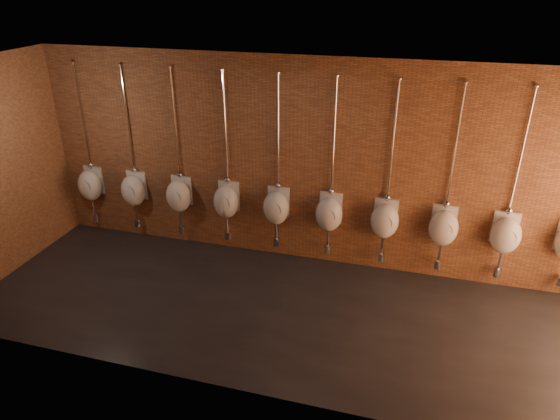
{
  "coord_description": "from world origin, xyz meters",
  "views": [
    {
      "loc": [
        1.53,
        -5.38,
        4.24
      ],
      "look_at": [
        -0.21,
        0.9,
        1.1
      ],
      "focal_mm": 32.0,
      "sensor_mm": 36.0,
      "label": 1
    }
  ],
  "objects_px": {
    "urinal_4": "(276,207)",
    "urinal_5": "(329,213)",
    "urinal_6": "(385,220)",
    "urinal_8": "(506,234)",
    "urinal_0": "(90,184)",
    "urinal_1": "(133,190)",
    "urinal_3": "(226,201)",
    "urinal_7": "(443,227)",
    "urinal_2": "(179,195)"
  },
  "relations": [
    {
      "from": "urinal_0",
      "to": "urinal_4",
      "type": "distance_m",
      "value": 3.33
    },
    {
      "from": "urinal_0",
      "to": "urinal_4",
      "type": "height_order",
      "value": "same"
    },
    {
      "from": "urinal_5",
      "to": "urinal_2",
      "type": "bearing_deg",
      "value": 180.0
    },
    {
      "from": "urinal_2",
      "to": "urinal_7",
      "type": "relative_size",
      "value": 1.0
    },
    {
      "from": "urinal_4",
      "to": "urinal_5",
      "type": "distance_m",
      "value": 0.83
    },
    {
      "from": "urinal_2",
      "to": "urinal_4",
      "type": "distance_m",
      "value": 1.66
    },
    {
      "from": "urinal_2",
      "to": "urinal_6",
      "type": "relative_size",
      "value": 1.0
    },
    {
      "from": "urinal_8",
      "to": "urinal_1",
      "type": "bearing_deg",
      "value": 180.0
    },
    {
      "from": "urinal_5",
      "to": "urinal_8",
      "type": "bearing_deg",
      "value": 0.0
    },
    {
      "from": "urinal_0",
      "to": "urinal_5",
      "type": "height_order",
      "value": "same"
    },
    {
      "from": "urinal_3",
      "to": "urinal_6",
      "type": "bearing_deg",
      "value": 0.0
    },
    {
      "from": "urinal_2",
      "to": "urinal_6",
      "type": "xyz_separation_m",
      "value": [
        3.33,
        0.0,
        0.0
      ]
    },
    {
      "from": "urinal_0",
      "to": "urinal_2",
      "type": "relative_size",
      "value": 1.0
    },
    {
      "from": "urinal_3",
      "to": "urinal_7",
      "type": "height_order",
      "value": "same"
    },
    {
      "from": "urinal_3",
      "to": "urinal_8",
      "type": "xyz_separation_m",
      "value": [
        4.16,
        0.0,
        0.0
      ]
    },
    {
      "from": "urinal_1",
      "to": "urinal_2",
      "type": "distance_m",
      "value": 0.83
    },
    {
      "from": "urinal_4",
      "to": "urinal_7",
      "type": "relative_size",
      "value": 1.0
    },
    {
      "from": "urinal_1",
      "to": "urinal_3",
      "type": "height_order",
      "value": "same"
    },
    {
      "from": "urinal_1",
      "to": "urinal_5",
      "type": "xyz_separation_m",
      "value": [
        3.33,
        0.0,
        0.0
      ]
    },
    {
      "from": "urinal_6",
      "to": "urinal_5",
      "type": "bearing_deg",
      "value": 180.0
    },
    {
      "from": "urinal_2",
      "to": "urinal_6",
      "type": "height_order",
      "value": "same"
    },
    {
      "from": "urinal_2",
      "to": "urinal_5",
      "type": "height_order",
      "value": "same"
    },
    {
      "from": "urinal_3",
      "to": "urinal_5",
      "type": "distance_m",
      "value": 1.66
    },
    {
      "from": "urinal_1",
      "to": "urinal_3",
      "type": "relative_size",
      "value": 1.0
    },
    {
      "from": "urinal_1",
      "to": "urinal_7",
      "type": "height_order",
      "value": "same"
    },
    {
      "from": "urinal_3",
      "to": "urinal_7",
      "type": "relative_size",
      "value": 1.0
    },
    {
      "from": "urinal_2",
      "to": "urinal_4",
      "type": "height_order",
      "value": "same"
    },
    {
      "from": "urinal_8",
      "to": "urinal_0",
      "type": "bearing_deg",
      "value": 180.0
    },
    {
      "from": "urinal_0",
      "to": "urinal_3",
      "type": "xyz_separation_m",
      "value": [
        2.49,
        0.0,
        0.0
      ]
    },
    {
      "from": "urinal_2",
      "to": "urinal_4",
      "type": "bearing_deg",
      "value": 0.0
    },
    {
      "from": "urinal_3",
      "to": "urinal_8",
      "type": "height_order",
      "value": "same"
    },
    {
      "from": "urinal_3",
      "to": "urinal_6",
      "type": "xyz_separation_m",
      "value": [
        2.49,
        0.0,
        0.0
      ]
    },
    {
      "from": "urinal_4",
      "to": "urinal_5",
      "type": "xyz_separation_m",
      "value": [
        0.83,
        0.0,
        0.0
      ]
    },
    {
      "from": "urinal_3",
      "to": "urinal_6",
      "type": "height_order",
      "value": "same"
    },
    {
      "from": "urinal_2",
      "to": "urinal_6",
      "type": "bearing_deg",
      "value": 0.0
    },
    {
      "from": "urinal_6",
      "to": "urinal_3",
      "type": "bearing_deg",
      "value": 180.0
    },
    {
      "from": "urinal_4",
      "to": "urinal_7",
      "type": "bearing_deg",
      "value": 0.0
    },
    {
      "from": "urinal_0",
      "to": "urinal_6",
      "type": "distance_m",
      "value": 4.99
    },
    {
      "from": "urinal_6",
      "to": "urinal_8",
      "type": "height_order",
      "value": "same"
    },
    {
      "from": "urinal_0",
      "to": "urinal_8",
      "type": "distance_m",
      "value": 6.65
    },
    {
      "from": "urinal_2",
      "to": "urinal_8",
      "type": "bearing_deg",
      "value": 0.0
    },
    {
      "from": "urinal_8",
      "to": "urinal_5",
      "type": "bearing_deg",
      "value": 180.0
    },
    {
      "from": "urinal_0",
      "to": "urinal_8",
      "type": "bearing_deg",
      "value": 0.0
    },
    {
      "from": "urinal_0",
      "to": "urinal_1",
      "type": "distance_m",
      "value": 0.83
    },
    {
      "from": "urinal_4",
      "to": "urinal_3",
      "type": "bearing_deg",
      "value": 180.0
    },
    {
      "from": "urinal_7",
      "to": "urinal_2",
      "type": "bearing_deg",
      "value": 180.0
    },
    {
      "from": "urinal_5",
      "to": "urinal_7",
      "type": "distance_m",
      "value": 1.66
    },
    {
      "from": "urinal_8",
      "to": "urinal_6",
      "type": "bearing_deg",
      "value": 180.0
    },
    {
      "from": "urinal_6",
      "to": "urinal_8",
      "type": "relative_size",
      "value": 1.0
    },
    {
      "from": "urinal_0",
      "to": "urinal_3",
      "type": "distance_m",
      "value": 2.49
    }
  ]
}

